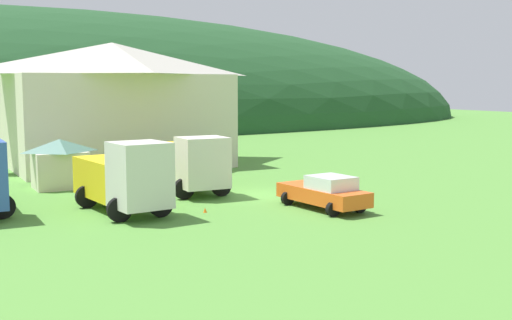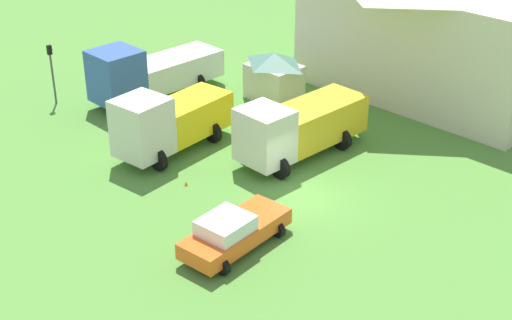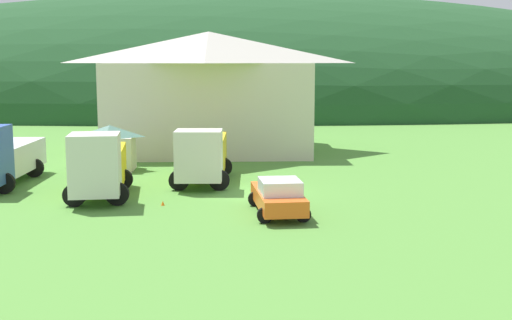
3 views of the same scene
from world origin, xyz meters
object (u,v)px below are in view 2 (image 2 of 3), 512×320
Objects in this scene: traffic_light_west at (52,68)px; traffic_cone_near_pickup at (186,186)px; play_shed_cream at (274,75)px; service_pickup_orange at (233,232)px; depot_building at (453,11)px; flatbed_truck_yellow at (167,121)px; box_truck_blue at (148,72)px; heavy_rig_striped at (297,126)px.

traffic_light_west reaches higher than traffic_cone_near_pickup.
play_shed_cream is 15.91m from service_pickup_orange.
traffic_cone_near_pickup is (-5.37, 2.04, -0.83)m from service_pickup_orange.
play_shed_cream is at bearing -123.09° from depot_building.
flatbed_truck_yellow is at bearing 152.96° from traffic_cone_near_pickup.
flatbed_truck_yellow is 4.09m from traffic_cone_near_pickup.
box_truck_blue is 11.07m from traffic_cone_near_pickup.
play_shed_cream is at bearing -125.83° from heavy_rig_striped.
heavy_rig_striped is (0.01, -13.73, -3.00)m from depot_building.
depot_building reaches higher than traffic_light_west.
flatbed_truck_yellow is 6.53m from heavy_rig_striped.
traffic_cone_near_pickup is at bearing -115.67° from service_pickup_orange.
service_pickup_orange is (3.74, -21.73, -3.82)m from depot_building.
heavy_rig_striped is 6.39m from traffic_cone_near_pickup.
traffic_light_west is at bearing -128.04° from depot_building.
play_shed_cream reaches higher than traffic_cone_near_pickup.
service_pickup_orange is (8.67, -3.73, -0.90)m from flatbed_truck_yellow.
flatbed_truck_yellow is at bearing -83.51° from play_shed_cream.
play_shed_cream is (-5.94, -9.12, -3.17)m from depot_building.
service_pickup_orange is at bearing -20.86° from traffic_cone_near_pickup.
flatbed_truck_yellow is at bearing -47.29° from heavy_rig_striped.
flatbed_truck_yellow is at bearing 3.62° from traffic_light_west.
traffic_light_west is (-8.61, -9.48, 0.75)m from play_shed_cream.
depot_building is 2.30× the size of flatbed_truck_yellow.
flatbed_truck_yellow reaches higher than service_pickup_orange.
box_truck_blue is 11.21m from heavy_rig_striped.
flatbed_truck_yellow is at bearing -118.10° from service_pickup_orange.
heavy_rig_striped reaches higher than service_pickup_orange.
service_pickup_orange is (9.68, -12.61, -0.64)m from play_shed_cream.
traffic_cone_near_pickup is at bearing -67.77° from play_shed_cream.
traffic_cone_near_pickup is (4.32, -10.56, -1.47)m from play_shed_cream.
flatbed_truck_yellow reaches higher than play_shed_cream.
traffic_light_west is (-14.56, -4.88, 0.57)m from heavy_rig_striped.
heavy_rig_striped is 8.87m from service_pickup_orange.
depot_building is 4.45× the size of traffic_light_west.
flatbed_truck_yellow is 1.93× the size of traffic_light_west.
traffic_light_west is 13.16m from traffic_cone_near_pickup.
depot_building is at bearing 143.03° from box_truck_blue.
depot_building is at bearing 85.27° from traffic_cone_near_pickup.
heavy_rig_striped is 16.50× the size of traffic_cone_near_pickup.
heavy_rig_striped is at bearing -89.96° from depot_building.
traffic_cone_near_pickup is (3.31, -1.69, -1.72)m from flatbed_truck_yellow.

